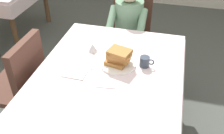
{
  "coord_description": "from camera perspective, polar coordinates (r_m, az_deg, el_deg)",
  "views": [
    {
      "loc": [
        0.4,
        -1.45,
        1.92
      ],
      "look_at": [
        0.02,
        0.04,
        0.79
      ],
      "focal_mm": 40.96,
      "sensor_mm": 36.0,
      "label": 1
    }
  ],
  "objects": [
    {
      "name": "knife_right_of_plate",
      "position": [
        1.97,
        6.6,
        -0.62
      ],
      "size": [
        0.03,
        0.2,
        0.0
      ],
      "primitive_type": "cube",
      "rotation": [
        0.0,
        0.0,
        1.64
      ],
      "color": "silver",
      "rests_on": "dining_table_main"
    },
    {
      "name": "fork_left_of_plate",
      "position": [
        2.04,
        -3.97,
        0.95
      ],
      "size": [
        0.02,
        0.18,
        0.0
      ],
      "primitive_type": "cube",
      "rotation": [
        0.0,
        0.0,
        1.62
      ],
      "color": "silver",
      "rests_on": "dining_table_main"
    },
    {
      "name": "syrup_pitcher",
      "position": [
        2.17,
        -4.34,
        4.34
      ],
      "size": [
        0.08,
        0.08,
        0.07
      ],
      "color": "silver",
      "rests_on": "dining_table_main"
    },
    {
      "name": "chair_left_side",
      "position": [
        2.32,
        -19.64,
        -2.96
      ],
      "size": [
        0.45,
        0.44,
        0.93
      ],
      "rotation": [
        0.0,
        0.0,
        1.57
      ],
      "color": "#4C2D23",
      "rests_on": "ground"
    },
    {
      "name": "diner_person",
      "position": [
        2.8,
        3.63,
        9.63
      ],
      "size": [
        0.4,
        0.43,
        1.12
      ],
      "rotation": [
        0.0,
        0.0,
        3.14
      ],
      "color": "gray",
      "rests_on": "ground"
    },
    {
      "name": "dining_table_main",
      "position": [
        1.97,
        -0.97,
        -3.92
      ],
      "size": [
        1.12,
        1.52,
        0.74
      ],
      "color": "silver",
      "rests_on": "ground"
    },
    {
      "name": "spoon_near_edge",
      "position": [
        1.8,
        -1.55,
        -4.53
      ],
      "size": [
        0.15,
        0.03,
        0.0
      ],
      "primitive_type": "cube",
      "rotation": [
        0.0,
        0.0,
        0.11
      ],
      "color": "silver",
      "rests_on": "dining_table_main"
    },
    {
      "name": "chair_diner",
      "position": [
        3.0,
        4.12,
        8.55
      ],
      "size": [
        0.44,
        0.45,
        0.93
      ],
      "rotation": [
        0.0,
        0.0,
        3.14
      ],
      "color": "#4C2D23",
      "rests_on": "ground"
    },
    {
      "name": "breakfast_stack",
      "position": [
        1.97,
        1.48,
        2.33
      ],
      "size": [
        0.21,
        0.18,
        0.13
      ],
      "color": "#A36B33",
      "rests_on": "plate_breakfast"
    },
    {
      "name": "plate_breakfast",
      "position": [
        2.01,
        1.36,
        0.63
      ],
      "size": [
        0.28,
        0.28,
        0.02
      ],
      "primitive_type": "cylinder",
      "color": "white",
      "rests_on": "dining_table_main"
    },
    {
      "name": "cup_coffee",
      "position": [
        1.99,
        7.35,
        1.19
      ],
      "size": [
        0.11,
        0.08,
        0.08
      ],
      "color": "#333D4C",
      "rests_on": "dining_table_main"
    },
    {
      "name": "napkin_folded",
      "position": [
        1.94,
        -8.31,
        -1.45
      ],
      "size": [
        0.17,
        0.12,
        0.01
      ],
      "primitive_type": "cube",
      "rotation": [
        0.0,
        0.0,
        -0.02
      ],
      "color": "white",
      "rests_on": "dining_table_main"
    }
  ]
}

